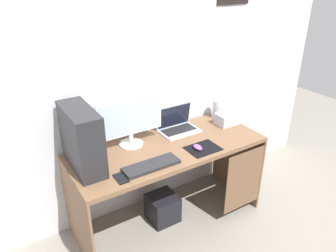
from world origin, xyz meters
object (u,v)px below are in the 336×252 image
(laptop, at_px, (178,126))
(projector, at_px, (227,119))
(speaker, at_px, (218,109))
(keyboard, at_px, (151,165))
(cell_phone, at_px, (121,178))
(mouse_left, at_px, (198,147))
(pc_tower, at_px, (82,139))
(monitor, at_px, (130,121))
(subwoofer, at_px, (163,208))

(laptop, relative_size, projector, 1.69)
(speaker, height_order, keyboard, speaker)
(cell_phone, bearing_deg, laptop, 29.05)
(speaker, xyz_separation_m, mouse_left, (-0.52, -0.39, -0.07))
(speaker, bearing_deg, laptop, -176.83)
(keyboard, xyz_separation_m, mouse_left, (0.43, 0.02, 0.01))
(projector, relative_size, cell_phone, 1.54)
(pc_tower, relative_size, keyboard, 1.09)
(laptop, relative_size, mouse_left, 3.51)
(monitor, height_order, subwoofer, monitor)
(monitor, height_order, laptop, monitor)
(subwoofer, bearing_deg, pc_tower, 176.07)
(cell_phone, bearing_deg, speaker, 19.79)
(keyboard, xyz_separation_m, subwoofer, (0.22, 0.21, -0.63))
(cell_phone, relative_size, subwoofer, 0.53)
(pc_tower, distance_m, mouse_left, 0.88)
(speaker, height_order, subwoofer, speaker)
(cell_phone, height_order, subwoofer, cell_phone)
(laptop, bearing_deg, mouse_left, -98.41)
(speaker, xyz_separation_m, cell_phone, (-1.20, -0.43, -0.08))
(projector, bearing_deg, subwoofer, -176.75)
(monitor, relative_size, subwoofer, 2.21)
(keyboard, bearing_deg, speaker, 23.43)
(mouse_left, relative_size, subwoofer, 0.39)
(projector, bearing_deg, speaker, 82.87)
(monitor, relative_size, mouse_left, 5.65)
(cell_phone, distance_m, subwoofer, 0.81)
(laptop, xyz_separation_m, speaker, (0.47, 0.03, 0.04))
(laptop, xyz_separation_m, projector, (0.45, -0.13, 0.01))
(speaker, height_order, cell_phone, speaker)
(pc_tower, xyz_separation_m, mouse_left, (0.83, -0.23, -0.20))
(speaker, relative_size, subwoofer, 0.71)
(pc_tower, bearing_deg, monitor, 14.51)
(monitor, distance_m, speaker, 0.94)
(monitor, distance_m, projector, 0.93)
(keyboard, relative_size, cell_phone, 3.23)
(pc_tower, distance_m, subwoofer, 1.05)
(speaker, distance_m, keyboard, 1.04)
(keyboard, bearing_deg, pc_tower, 147.57)
(laptop, relative_size, subwoofer, 1.38)
(mouse_left, height_order, subwoofer, mouse_left)
(pc_tower, relative_size, subwoofer, 1.87)
(projector, distance_m, subwoofer, 0.98)
(keyboard, xyz_separation_m, cell_phone, (-0.25, -0.02, -0.01))
(cell_phone, bearing_deg, keyboard, 4.41)
(laptop, distance_m, mouse_left, 0.37)
(laptop, distance_m, keyboard, 0.62)
(laptop, height_order, projector, laptop)
(pc_tower, height_order, projector, pc_tower)
(laptop, bearing_deg, subwoofer, -146.64)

